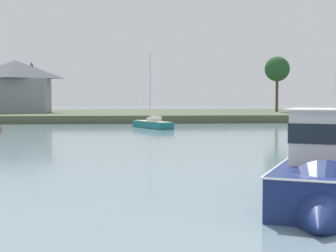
# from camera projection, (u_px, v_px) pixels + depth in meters

# --- Properties ---
(far_shore_bank) EXTENTS (198.04, 43.77, 1.17)m
(far_shore_bank) POSITION_uv_depth(u_px,v_px,m) (164.00, 115.00, 96.54)
(far_shore_bank) COLOR #4C563D
(far_shore_bank) RESTS_ON ground
(sailboat_teal) EXTENTS (4.88, 7.77, 9.94)m
(sailboat_teal) POSITION_uv_depth(u_px,v_px,m) (152.00, 126.00, 63.52)
(sailboat_teal) COLOR #196B70
(sailboat_teal) RESTS_ON ground
(cruiser_navy) EXTENTS (7.77, 11.09, 5.91)m
(cruiser_navy) POSITION_uv_depth(u_px,v_px,m) (332.00, 184.00, 18.01)
(cruiser_navy) COLOR navy
(cruiser_navy) RESTS_ON ground
(shore_tree_far_left) EXTENTS (4.59, 4.59, 9.13)m
(shore_tree_far_left) POSITION_uv_depth(u_px,v_px,m) (32.00, 77.00, 92.90)
(shore_tree_far_left) COLOR brown
(shore_tree_far_left) RESTS_ON far_shore_bank
(shore_tree_far_right) EXTENTS (4.59, 4.59, 10.22)m
(shore_tree_far_right) POSITION_uv_depth(u_px,v_px,m) (277.00, 69.00, 94.14)
(shore_tree_far_right) COLOR brown
(shore_tree_far_right) RESTS_ON far_shore_bank
(cottage_eastern) EXTENTS (12.30, 8.08, 9.17)m
(cottage_eastern) POSITION_uv_depth(u_px,v_px,m) (15.00, 85.00, 89.51)
(cottage_eastern) COLOR gray
(cottage_eastern) RESTS_ON far_shore_bank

